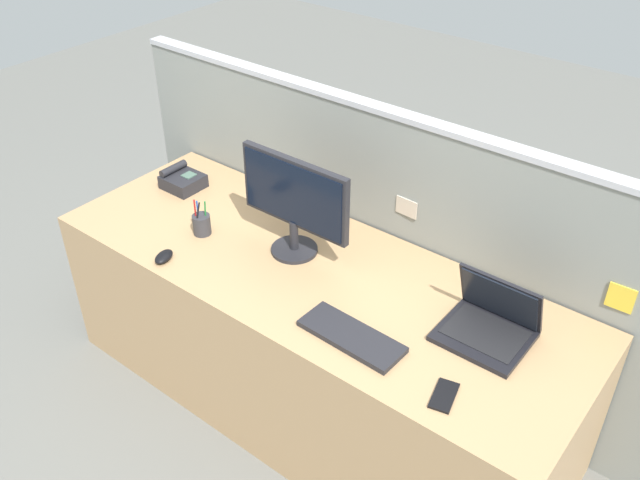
# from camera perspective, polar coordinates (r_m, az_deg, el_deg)

# --- Properties ---
(ground_plane) EXTENTS (10.00, 10.00, 0.00)m
(ground_plane) POSITION_cam_1_polar(r_m,az_deg,el_deg) (3.28, -0.55, -13.01)
(ground_plane) COLOR slate
(desk) EXTENTS (2.29, 0.81, 0.75)m
(desk) POSITION_cam_1_polar(r_m,az_deg,el_deg) (3.02, -0.59, -8.20)
(desk) COLOR tan
(desk) RESTS_ON ground_plane
(cubicle_divider) EXTENTS (2.73, 0.08, 1.31)m
(cubicle_divider) POSITION_cam_1_polar(r_m,az_deg,el_deg) (3.13, 4.52, -0.02)
(cubicle_divider) COLOR gray
(cubicle_divider) RESTS_ON ground_plane
(desktop_monitor) EXTENTS (0.52, 0.20, 0.43)m
(desktop_monitor) POSITION_cam_1_polar(r_m,az_deg,el_deg) (2.75, -2.13, 3.34)
(desktop_monitor) COLOR #232328
(desktop_monitor) RESTS_ON desk
(laptop) EXTENTS (0.31, 0.27, 0.23)m
(laptop) POSITION_cam_1_polar(r_m,az_deg,el_deg) (2.53, 13.87, -6.56)
(laptop) COLOR black
(laptop) RESTS_ON desk
(desk_phone) EXTENTS (0.18, 0.16, 0.10)m
(desk_phone) POSITION_cam_1_polar(r_m,az_deg,el_deg) (3.37, -11.31, 4.86)
(desk_phone) COLOR #232328
(desk_phone) RESTS_ON desk
(keyboard_main) EXTENTS (0.39, 0.16, 0.02)m
(keyboard_main) POSITION_cam_1_polar(r_m,az_deg,el_deg) (2.46, 2.62, -7.95)
(keyboard_main) COLOR #232328
(keyboard_main) RESTS_ON desk
(computer_mouse_right_hand) EXTENTS (0.09, 0.11, 0.03)m
(computer_mouse_right_hand) POSITION_cam_1_polar(r_m,az_deg,el_deg) (2.89, -12.78, -1.35)
(computer_mouse_right_hand) COLOR black
(computer_mouse_right_hand) RESTS_ON desk
(pen_cup) EXTENTS (0.08, 0.08, 0.18)m
(pen_cup) POSITION_cam_1_polar(r_m,az_deg,el_deg) (3.01, -9.76, 1.31)
(pen_cup) COLOR #333338
(pen_cup) RESTS_ON desk
(cell_phone_white_slab) EXTENTS (0.14, 0.15, 0.01)m
(cell_phone_white_slab) POSITION_cam_1_polar(r_m,az_deg,el_deg) (3.20, -4.06, 3.12)
(cell_phone_white_slab) COLOR silver
(cell_phone_white_slab) RESTS_ON desk
(cell_phone_black_slab) EXTENTS (0.10, 0.15, 0.01)m
(cell_phone_black_slab) POSITION_cam_1_polar(r_m,az_deg,el_deg) (2.31, 10.22, -12.54)
(cell_phone_black_slab) COLOR black
(cell_phone_black_slab) RESTS_ON desk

